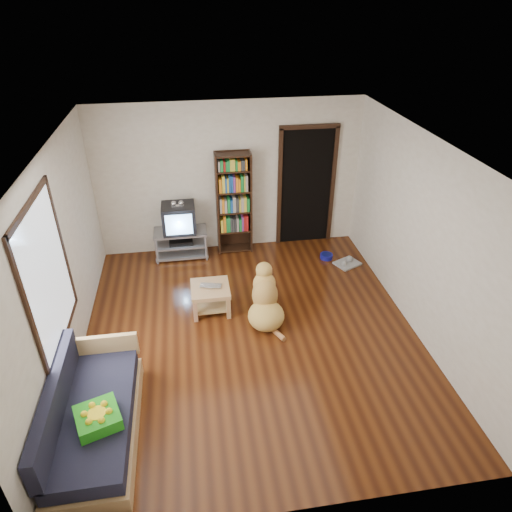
{
  "coord_description": "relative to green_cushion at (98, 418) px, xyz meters",
  "views": [
    {
      "loc": [
        -0.68,
        -4.8,
        4.15
      ],
      "look_at": [
        0.16,
        0.56,
        0.9
      ],
      "focal_mm": 32.0,
      "sensor_mm": 36.0,
      "label": 1
    }
  ],
  "objects": [
    {
      "name": "window",
      "position": [
        -0.48,
        1.08,
        1.01
      ],
      "size": [
        0.03,
        1.46,
        1.7
      ],
      "color": "white",
      "rests_on": "wall_left"
    },
    {
      "name": "ground",
      "position": [
        1.75,
        1.58,
        -0.49
      ],
      "size": [
        5.0,
        5.0,
        0.0
      ],
      "primitive_type": "plane",
      "color": "#50250D",
      "rests_on": "ground"
    },
    {
      "name": "tv_stand",
      "position": [
        0.85,
        3.83,
        -0.22
      ],
      "size": [
        0.9,
        0.45,
        0.5
      ],
      "color": "#99999E",
      "rests_on": "ground"
    },
    {
      "name": "doorway",
      "position": [
        3.1,
        4.06,
        0.63
      ],
      "size": [
        1.03,
        0.05,
        2.19
      ],
      "color": "black",
      "rests_on": "wall_back"
    },
    {
      "name": "bookshelf",
      "position": [
        1.8,
        3.92,
        0.51
      ],
      "size": [
        0.6,
        0.3,
        1.8
      ],
      "color": "black",
      "rests_on": "ground"
    },
    {
      "name": "wall_right",
      "position": [
        4.0,
        1.58,
        0.81
      ],
      "size": [
        0.0,
        5.0,
        5.0
      ],
      "primitive_type": "plane",
      "rotation": [
        1.57,
        0.0,
        -1.57
      ],
      "color": "silver",
      "rests_on": "ground"
    },
    {
      "name": "green_cushion",
      "position": [
        0.0,
        0.0,
        0.0
      ],
      "size": [
        0.52,
        0.52,
        0.14
      ],
      "primitive_type": "cube",
      "rotation": [
        0.0,
        0.0,
        0.34
      ],
      "color": "#25971B",
      "rests_on": "sofa"
    },
    {
      "name": "wall_left",
      "position": [
        -0.5,
        1.58,
        0.81
      ],
      "size": [
        0.0,
        5.0,
        5.0
      ],
      "primitive_type": "plane",
      "rotation": [
        1.57,
        0.0,
        1.57
      ],
      "color": "silver",
      "rests_on": "ground"
    },
    {
      "name": "dog_bowl",
      "position": [
        3.35,
        3.35,
        -0.45
      ],
      "size": [
        0.22,
        0.22,
        0.08
      ],
      "primitive_type": "cylinder",
      "color": "navy",
      "rests_on": "ground"
    },
    {
      "name": "dog",
      "position": [
        2.0,
        1.87,
        -0.19
      ],
      "size": [
        0.56,
        1.01,
        0.82
      ],
      "color": "#D7A952",
      "rests_on": "ground"
    },
    {
      "name": "laptop",
      "position": [
        1.25,
        2.17,
        -0.08
      ],
      "size": [
        0.35,
        0.27,
        0.02
      ],
      "primitive_type": "imported",
      "rotation": [
        0.0,
        0.0,
        -0.24
      ],
      "color": "silver",
      "rests_on": "coffee_table"
    },
    {
      "name": "wall_front",
      "position": [
        1.75,
        -0.92,
        0.81
      ],
      "size": [
        4.5,
        0.0,
        4.5
      ],
      "primitive_type": "plane",
      "rotation": [
        -1.57,
        0.0,
        0.0
      ],
      "color": "silver",
      "rests_on": "ground"
    },
    {
      "name": "wall_back",
      "position": [
        1.75,
        4.08,
        0.81
      ],
      "size": [
        4.5,
        0.0,
        4.5
      ],
      "primitive_type": "plane",
      "rotation": [
        1.57,
        0.0,
        0.0
      ],
      "color": "silver",
      "rests_on": "ground"
    },
    {
      "name": "sofa",
      "position": [
        -0.12,
        0.19,
        -0.23
      ],
      "size": [
        0.8,
        1.8,
        0.8
      ],
      "color": "tan",
      "rests_on": "ground"
    },
    {
      "name": "ceiling",
      "position": [
        1.75,
        1.58,
        2.11
      ],
      "size": [
        5.0,
        5.0,
        0.0
      ],
      "primitive_type": "plane",
      "rotation": [
        3.14,
        0.0,
        0.0
      ],
      "color": "white",
      "rests_on": "ground"
    },
    {
      "name": "coffee_table",
      "position": [
        1.25,
        2.2,
        -0.21
      ],
      "size": [
        0.55,
        0.55,
        0.4
      ],
      "color": "tan",
      "rests_on": "ground"
    },
    {
      "name": "grey_rag",
      "position": [
        3.65,
        3.1,
        -0.47
      ],
      "size": [
        0.5,
        0.46,
        0.03
      ],
      "primitive_type": "cube",
      "rotation": [
        0.0,
        0.0,
        0.44
      ],
      "color": "#959595",
      "rests_on": "ground"
    },
    {
      "name": "crt_tv",
      "position": [
        0.85,
        3.85,
        0.26
      ],
      "size": [
        0.55,
        0.52,
        0.58
      ],
      "color": "black",
      "rests_on": "tv_stand"
    }
  ]
}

